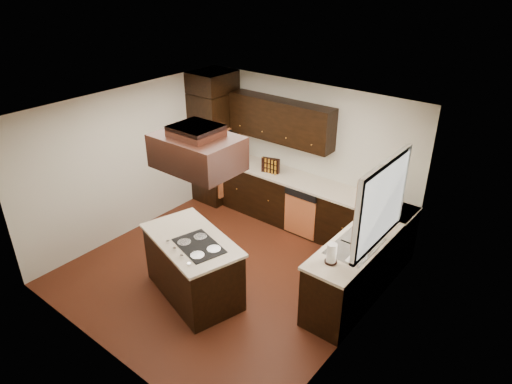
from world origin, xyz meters
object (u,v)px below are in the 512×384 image
Objects in this scene: spice_rack at (271,165)px; oven_column at (215,147)px; range_hood at (197,152)px; island at (193,268)px.

oven_column is at bearing 163.14° from spice_rack.
range_hood is (1.88, -2.25, 1.10)m from oven_column.
oven_column is at bearing 143.06° from island.
range_hood is 3.31× the size of spice_rack.
oven_column reaches higher than island.
island is 1.39× the size of range_hood.
spice_rack is (1.33, -0.00, -0.01)m from oven_column.
range_hood is at bearing 62.04° from island.
island is 4.59× the size of spice_rack.
range_hood is at bearing -50.26° from oven_column.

